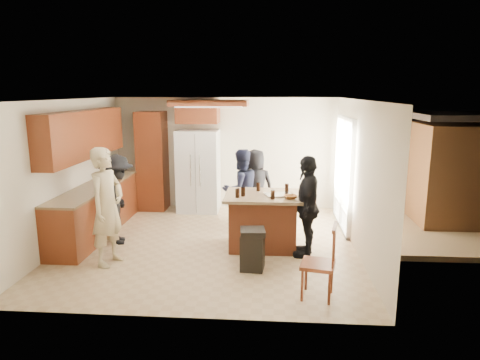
# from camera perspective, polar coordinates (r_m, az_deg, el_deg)

# --- Properties ---
(room_shell) EXTENTS (8.00, 5.20, 5.00)m
(room_shell) POSITION_cam_1_polar(r_m,az_deg,el_deg) (9.49, 24.62, -0.05)
(room_shell) COLOR tan
(room_shell) RESTS_ON ground
(person_front_left) EXTENTS (0.64, 0.77, 1.83)m
(person_front_left) POSITION_cam_1_polar(r_m,az_deg,el_deg) (6.83, -17.30, -3.42)
(person_front_left) COLOR tan
(person_front_left) RESTS_ON ground
(person_behind_left) EXTENTS (0.89, 0.81, 1.57)m
(person_behind_left) POSITION_cam_1_polar(r_m,az_deg,el_deg) (8.20, 0.11, -1.29)
(person_behind_left) COLOR #191C32
(person_behind_left) RESTS_ON ground
(person_behind_right) EXTENTS (0.84, 0.66, 1.52)m
(person_behind_right) POSITION_cam_1_polar(r_m,az_deg,el_deg) (8.54, 2.04, -0.93)
(person_behind_right) COLOR black
(person_behind_right) RESTS_ON ground
(person_side_right) EXTENTS (0.64, 1.03, 1.65)m
(person_side_right) POSITION_cam_1_polar(r_m,az_deg,el_deg) (6.95, 8.96, -3.49)
(person_side_right) COLOR black
(person_side_right) RESTS_ON ground
(person_counter) EXTENTS (0.72, 1.10, 1.57)m
(person_counter) POSITION_cam_1_polar(r_m,az_deg,el_deg) (7.76, -16.04, -2.50)
(person_counter) COLOR black
(person_counter) RESTS_ON ground
(left_cabinetry) EXTENTS (0.64, 3.00, 2.30)m
(left_cabinetry) POSITION_cam_1_polar(r_m,az_deg,el_deg) (8.34, -19.15, -0.51)
(left_cabinetry) COLOR maroon
(left_cabinetry) RESTS_ON ground
(back_wall_units) EXTENTS (1.80, 0.60, 2.45)m
(back_wall_units) POSITION_cam_1_polar(r_m,az_deg,el_deg) (9.66, -10.13, 4.13)
(back_wall_units) COLOR maroon
(back_wall_units) RESTS_ON ground
(refrigerator) EXTENTS (0.90, 0.76, 1.80)m
(refrigerator) POSITION_cam_1_polar(r_m,az_deg,el_deg) (9.49, -5.56, 1.19)
(refrigerator) COLOR white
(refrigerator) RESTS_ON ground
(kitchen_island) EXTENTS (1.28, 1.03, 0.93)m
(kitchen_island) POSITION_cam_1_polar(r_m,az_deg,el_deg) (7.34, 3.07, -5.37)
(kitchen_island) COLOR brown
(kitchen_island) RESTS_ON ground
(island_items) EXTENTS (1.04, 0.66, 0.15)m
(island_items) POSITION_cam_1_polar(r_m,az_deg,el_deg) (7.10, 4.54, -1.82)
(island_items) COLOR silver
(island_items) RESTS_ON kitchen_island
(trash_bin) EXTENTS (0.39, 0.39, 0.63)m
(trash_bin) POSITION_cam_1_polar(r_m,az_deg,el_deg) (6.49, 1.69, -9.18)
(trash_bin) COLOR black
(trash_bin) RESTS_ON ground
(spindle_chair) EXTENTS (0.50, 0.50, 0.99)m
(spindle_chair) POSITION_cam_1_polar(r_m,az_deg,el_deg) (5.69, 10.56, -11.02)
(spindle_chair) COLOR maroon
(spindle_chair) RESTS_ON ground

